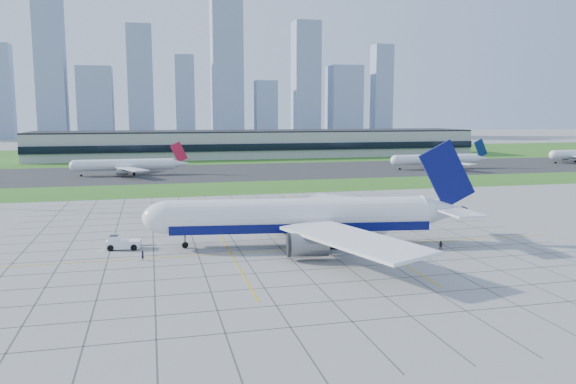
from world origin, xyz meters
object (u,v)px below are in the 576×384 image
distant_jet_2 (438,159)px  distant_jet_3 (576,154)px  airliner (302,217)px  crew_far (441,245)px  pushback_tug (122,243)px  crew_near (143,255)px  distant_jet_1 (127,165)px

distant_jet_2 → distant_jet_3: bearing=7.7°
airliner → crew_far: (24.73, -10.07, -4.81)m
airliner → distant_jet_2: bearing=60.3°
pushback_tug → crew_near: 10.49m
airliner → distant_jet_1: size_ratio=1.45×
airliner → distant_jet_1: (-38.58, 139.77, -1.21)m
crew_far → distant_jet_2: (77.58, 143.94, 3.60)m
crew_near → distant_jet_1: bearing=39.9°
airliner → pushback_tug: (-34.64, 5.26, -4.52)m
airliner → distant_jet_2: (102.30, 133.87, -1.21)m
airliner → distant_jet_2: 168.49m
crew_far → distant_jet_3: distant_jet_3 is taller
crew_far → distant_jet_3: (164.61, 155.73, 3.59)m
pushback_tug → distant_jet_2: bearing=50.9°
airliner → pushback_tug: size_ratio=6.88×
crew_far → airliner: bearing=-152.6°
pushback_tug → airliner: bearing=-0.9°
airliner → distant_jet_1: 145.00m
distant_jet_1 → distant_jet_3: bearing=1.5°
distant_jet_2 → airliner: bearing=-127.4°
distant_jet_2 → pushback_tug: bearing=-136.8°
pushback_tug → distant_jet_1: 134.61m
distant_jet_1 → distant_jet_2: bearing=-2.4°
airliner → distant_jet_3: bearing=45.3°
pushback_tug → crew_near: bearing=-59.8°
crew_near → crew_far: 55.64m
pushback_tug → distant_jet_1: (-3.94, 134.51, 3.31)m
airliner → crew_far: 27.13m
distant_jet_2 → distant_jet_3: same height
crew_far → distant_jet_1: (-63.30, 149.83, 3.60)m
crew_near → distant_jet_1: size_ratio=0.04×
airliner → crew_near: size_ratio=36.27×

